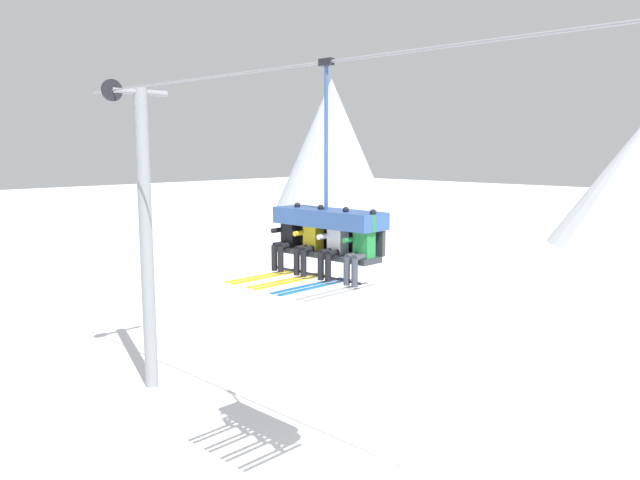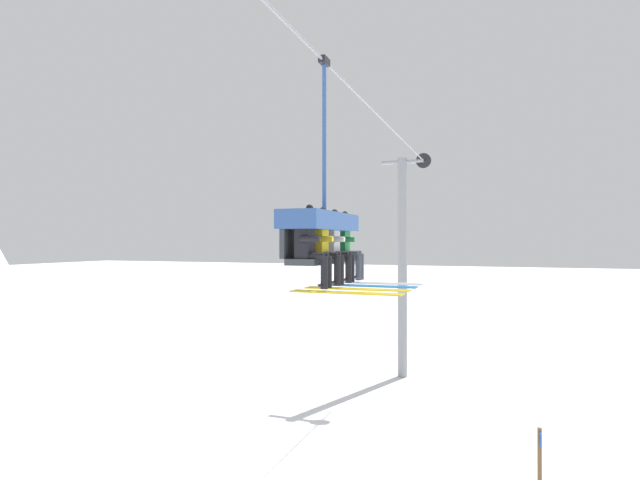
{
  "view_description": "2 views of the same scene",
  "coord_description": "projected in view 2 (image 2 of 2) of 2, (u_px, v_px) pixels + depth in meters",
  "views": [
    {
      "loc": [
        6.56,
        -8.81,
        6.69
      ],
      "look_at": [
        -1.17,
        -0.84,
        5.05
      ],
      "focal_mm": 35.0,
      "sensor_mm": 36.0,
      "label": 1
    },
    {
      "loc": [
        -8.94,
        -3.65,
        5.1
      ],
      "look_at": [
        -0.81,
        -0.63,
        5.14
      ],
      "focal_mm": 28.0,
      "sensor_mm": 36.0,
      "label": 2
    }
  ],
  "objects": [
    {
      "name": "lift_tower_far",
      "position": [
        403.0,
        261.0,
        18.9
      ],
      "size": [
        0.36,
        1.88,
        8.43
      ],
      "color": "gray",
      "rests_on": "ground_plane"
    },
    {
      "name": "lift_cable",
      "position": [
        353.0,
        90.0,
        9.97
      ],
      "size": [
        20.51,
        0.05,
        0.05
      ],
      "color": "gray"
    },
    {
      "name": "chairlift_chair",
      "position": [
        320.0,
        228.0,
        8.41
      ],
      "size": [
        2.24,
        0.74,
        3.77
      ],
      "color": "#33383D"
    },
    {
      "name": "skier_black",
      "position": [
        313.0,
        247.0,
        7.49
      ],
      "size": [
        0.48,
        1.7,
        1.34
      ],
      "color": "black"
    },
    {
      "name": "skier_yellow",
      "position": [
        326.0,
        246.0,
        8.05
      ],
      "size": [
        0.48,
        1.7,
        1.34
      ],
      "color": "yellow"
    },
    {
      "name": "skier_white",
      "position": [
        338.0,
        246.0,
        8.62
      ],
      "size": [
        0.48,
        1.7,
        1.34
      ],
      "color": "silver"
    },
    {
      "name": "skier_green",
      "position": [
        348.0,
        246.0,
        9.19
      ],
      "size": [
        0.48,
        1.7,
        1.34
      ],
      "color": "#23843D"
    },
    {
      "name": "trail_sign",
      "position": [
        540.0,
        465.0,
        9.38
      ],
      "size": [
        0.36,
        0.08,
        1.6
      ],
      "color": "brown",
      "rests_on": "ground_plane"
    }
  ]
}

